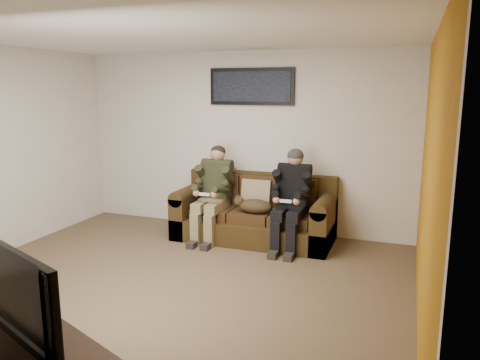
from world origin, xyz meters
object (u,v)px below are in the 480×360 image
at_px(cat, 254,206).
at_px(television, 33,291).
at_px(person_right, 292,193).
at_px(sofa, 255,215).
at_px(framed_poster, 251,87).
at_px(person_left, 213,187).

xyz_separation_m(cat, television, (-0.35, -3.53, 0.23)).
bearing_deg(person_right, sofa, 162.04).
height_order(cat, framed_poster, framed_poster).
distance_m(person_left, television, 3.61).
bearing_deg(sofa, cat, -76.96).
height_order(person_right, cat, person_right).
bearing_deg(cat, person_right, 8.02).
distance_m(person_right, cat, 0.54).
relative_size(sofa, person_right, 1.67).
height_order(sofa, cat, sofa).
height_order(sofa, framed_poster, framed_poster).
xyz_separation_m(person_left, framed_poster, (0.36, 0.57, 1.38)).
relative_size(sofa, cat, 3.29).
relative_size(sofa, person_left, 1.68).
relative_size(person_left, cat, 1.96).
xyz_separation_m(framed_poster, television, (-0.10, -4.17, -1.33)).
bearing_deg(person_left, framed_poster, 57.92).
relative_size(cat, television, 0.59).
distance_m(person_left, cat, 0.65).
relative_size(sofa, framed_poster, 1.73).
bearing_deg(television, sofa, 107.92).
height_order(person_left, television, person_left).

